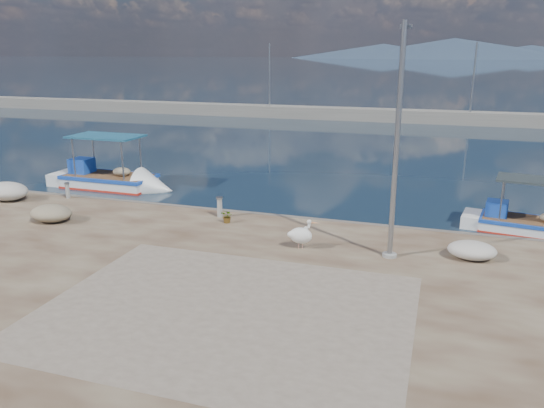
{
  "coord_description": "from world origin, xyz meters",
  "views": [
    {
      "loc": [
        5.73,
        -13.88,
        6.64
      ],
      "look_at": [
        0.0,
        3.8,
        1.3
      ],
      "focal_mm": 35.0,
      "sensor_mm": 36.0,
      "label": 1
    }
  ],
  "objects": [
    {
      "name": "ground",
      "position": [
        0.0,
        0.0,
        0.0
      ],
      "size": [
        1400.0,
        1400.0,
        0.0
      ],
      "primitive_type": "plane",
      "color": "#162635",
      "rests_on": "ground"
    },
    {
      "name": "quay",
      "position": [
        0.0,
        -6.0,
        0.25
      ],
      "size": [
        44.0,
        22.0,
        0.5
      ],
      "primitive_type": "cube",
      "color": "#472D1E",
      "rests_on": "ground"
    },
    {
      "name": "quay_patch",
      "position": [
        1.0,
        -3.0,
        0.5
      ],
      "size": [
        9.0,
        7.0,
        0.01
      ],
      "primitive_type": "cube",
      "color": "gray",
      "rests_on": "quay"
    },
    {
      "name": "breakwater",
      "position": [
        -0.0,
        40.0,
        0.6
      ],
      "size": [
        120.0,
        2.2,
        7.5
      ],
      "color": "gray",
      "rests_on": "ground"
    },
    {
      "name": "mountains",
      "position": [
        4.39,
        650.0,
        9.51
      ],
      "size": [
        370.0,
        280.0,
        22.0
      ],
      "color": "#28384C",
      "rests_on": "ground"
    },
    {
      "name": "boat_left",
      "position": [
        -10.33,
        8.57,
        0.24
      ],
      "size": [
        6.44,
        2.21,
        3.09
      ],
      "rotation": [
        0.0,
        0.0,
        -0.01
      ],
      "color": "white",
      "rests_on": "ground"
    },
    {
      "name": "boat_right",
      "position": [
        9.17,
        7.42,
        0.19
      ],
      "size": [
        5.25,
        2.39,
        2.44
      ],
      "rotation": [
        0.0,
        0.0,
        -0.15
      ],
      "color": "white",
      "rests_on": "ground"
    },
    {
      "name": "pelican",
      "position": [
        1.65,
        1.77,
        0.96
      ],
      "size": [
        1.02,
        0.7,
        0.98
      ],
      "rotation": [
        0.0,
        0.0,
        0.38
      ],
      "color": "tan",
      "rests_on": "quay"
    },
    {
      "name": "lamp_post",
      "position": [
        4.46,
        1.95,
        3.8
      ],
      "size": [
        0.44,
        0.96,
        7.0
      ],
      "color": "gray",
      "rests_on": "quay"
    },
    {
      "name": "bollard_near",
      "position": [
        -2.23,
        4.13,
        0.93
      ],
      "size": [
        0.26,
        0.26,
        0.79
      ],
      "color": "gray",
      "rests_on": "quay"
    },
    {
      "name": "bollard_far",
      "position": [
        -9.62,
        4.6,
        0.88
      ],
      "size": [
        0.23,
        0.23,
        0.69
      ],
      "color": "gray",
      "rests_on": "quay"
    },
    {
      "name": "potted_plant",
      "position": [
        -1.65,
        3.52,
        0.76
      ],
      "size": [
        0.57,
        0.53,
        0.51
      ],
      "primitive_type": "imported",
      "rotation": [
        0.0,
        0.0,
        -0.36
      ],
      "color": "#33722D",
      "rests_on": "quay"
    },
    {
      "name": "net_pile_d",
      "position": [
        6.88,
        2.53,
        0.77
      ],
      "size": [
        1.46,
        1.09,
        0.55
      ],
      "primitive_type": "ellipsoid",
      "color": "beige",
      "rests_on": "quay"
    },
    {
      "name": "net_pile_a",
      "position": [
        -11.91,
        3.54,
        0.89
      ],
      "size": [
        1.91,
        1.39,
        0.78
      ],
      "primitive_type": "ellipsoid",
      "color": "beige",
      "rests_on": "quay"
    },
    {
      "name": "net_pile_b",
      "position": [
        -8.04,
        1.66,
        0.81
      ],
      "size": [
        1.61,
        1.25,
        0.62
      ],
      "primitive_type": "ellipsoid",
      "color": "tan",
      "rests_on": "quay"
    }
  ]
}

